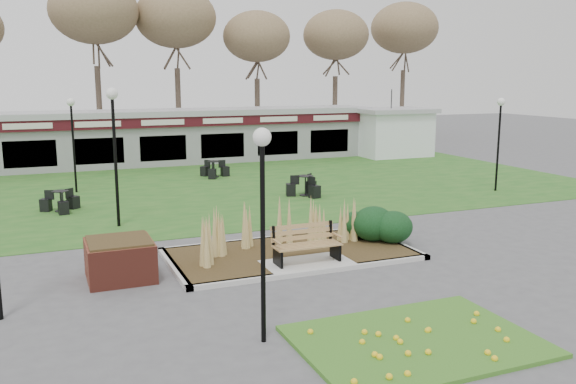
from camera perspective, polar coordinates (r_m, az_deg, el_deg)
name	(u,v)px	position (r m, az deg, el deg)	size (l,w,h in m)	color
ground	(310,269)	(15.12, 2.04, -7.20)	(100.00, 100.00, 0.00)	#515154
lawn	(194,188)	(26.21, -8.82, 0.40)	(34.00, 16.00, 0.02)	#205B1D
flower_bed	(416,340)	(11.34, 11.91, -13.36)	(4.20, 3.00, 0.16)	#3D7120
planting_bed	(332,236)	(16.71, 4.13, -4.16)	(6.75, 3.40, 1.27)	#372916
park_bench	(306,243)	(15.17, 1.66, -4.82)	(1.70, 0.66, 0.93)	#966B43
brick_planter	(120,259)	(14.79, -15.45, -6.08)	(1.50, 1.50, 0.95)	brown
food_pavilion	(158,137)	(33.74, -12.09, 5.10)	(24.60, 3.40, 2.90)	gray
service_hut	(392,132)	(36.82, 9.74, 5.59)	(4.40, 3.40, 2.83)	white
tree_backdrop	(130,18)	(41.69, -14.54, 15.51)	(47.24, 5.24, 10.36)	#47382B
lamp_post_near_right	(262,188)	(10.38, -2.41, 0.33)	(0.32, 0.32, 3.82)	black
lamp_post_mid_right	(114,127)	(19.49, -16.00, 5.91)	(0.36, 0.36, 4.33)	black
lamp_post_far_right	(500,124)	(26.25, 19.20, 6.06)	(0.32, 0.32, 3.82)	black
lamp_post_far_left	(72,124)	(25.95, -19.55, 5.99)	(0.32, 0.32, 3.82)	black
bistro_set_a	(214,172)	(28.78, -6.92, 1.90)	(1.29, 1.41, 0.75)	black
bistro_set_b	(61,204)	(22.71, -20.48, -1.10)	(1.37, 1.26, 0.73)	black
bistro_set_c	(305,189)	(24.10, 1.64, 0.29)	(1.46, 1.44, 0.80)	black
patio_umbrella	(391,126)	(36.72, 9.58, 6.12)	(2.40, 2.44, 2.83)	black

